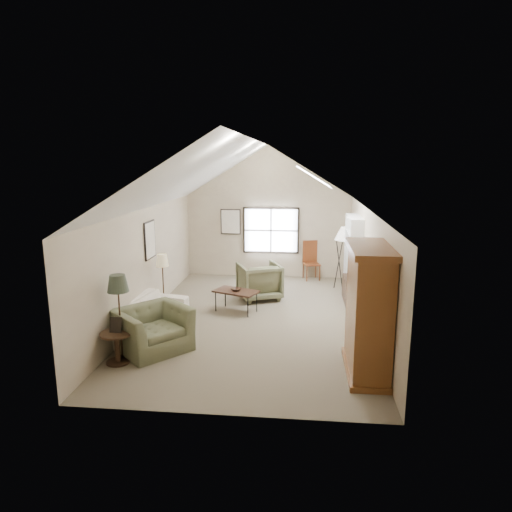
# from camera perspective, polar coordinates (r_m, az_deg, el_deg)

# --- Properties ---
(room_shell) EXTENTS (5.01, 8.01, 4.00)m
(room_shell) POSITION_cam_1_polar(r_m,az_deg,el_deg) (9.89, -0.24, 9.81)
(room_shell) COLOR #746953
(room_shell) RESTS_ON ground
(window) EXTENTS (1.72, 0.08, 1.42)m
(window) POSITION_cam_1_polar(r_m,az_deg,el_deg) (13.98, 1.89, 3.21)
(window) COLOR black
(window) RESTS_ON room_shell
(skylight) EXTENTS (0.80, 1.20, 0.52)m
(skylight) POSITION_cam_1_polar(r_m,az_deg,el_deg) (10.74, 7.30, 9.95)
(skylight) COLOR white
(skylight) RESTS_ON room_shell
(wall_art) EXTENTS (1.97, 3.71, 0.88)m
(wall_art) POSITION_cam_1_polar(r_m,az_deg,el_deg) (12.27, -8.05, 3.17)
(wall_art) COLOR black
(wall_art) RESTS_ON room_shell
(armoire) EXTENTS (0.60, 1.50, 2.20)m
(armoire) POSITION_cam_1_polar(r_m,az_deg,el_deg) (7.92, 13.87, -6.67)
(armoire) COLOR brown
(armoire) RESTS_ON ground
(tv_alcove) EXTENTS (0.32, 1.30, 2.10)m
(tv_alcove) POSITION_cam_1_polar(r_m,az_deg,el_deg) (11.76, 12.02, -0.22)
(tv_alcove) COLOR white
(tv_alcove) RESTS_ON ground
(media_console) EXTENTS (0.34, 1.18, 0.60)m
(media_console) POSITION_cam_1_polar(r_m,az_deg,el_deg) (11.96, 11.75, -4.20)
(media_console) COLOR #382316
(media_console) RESTS_ON ground
(tv_panel) EXTENTS (0.05, 0.90, 0.55)m
(tv_panel) POSITION_cam_1_polar(r_m,az_deg,el_deg) (11.81, 11.88, -1.31)
(tv_panel) COLOR black
(tv_panel) RESTS_ON media_console
(sofa) EXTENTS (1.31, 2.44, 0.67)m
(sofa) POSITION_cam_1_polar(r_m,az_deg,el_deg) (10.04, -13.46, -7.21)
(sofa) COLOR silver
(sofa) RESTS_ON ground
(armchair_near) EXTENTS (1.68, 1.70, 0.83)m
(armchair_near) POSITION_cam_1_polar(r_m,az_deg,el_deg) (9.00, -12.78, -8.95)
(armchair_near) COLOR #5F6345
(armchair_near) RESTS_ON ground
(armchair_far) EXTENTS (1.33, 1.35, 0.95)m
(armchair_far) POSITION_cam_1_polar(r_m,az_deg,el_deg) (11.91, 0.40, -3.15)
(armchair_far) COLOR #595A3F
(armchair_far) RESTS_ON ground
(coffee_table) EXTENTS (1.17, 0.92, 0.52)m
(coffee_table) POSITION_cam_1_polar(r_m,az_deg,el_deg) (10.96, -2.50, -5.66)
(coffee_table) COLOR #371F16
(coffee_table) RESTS_ON ground
(bowl) EXTENTS (0.32, 0.32, 0.06)m
(bowl) POSITION_cam_1_polar(r_m,az_deg,el_deg) (10.88, -2.51, -4.19)
(bowl) COLOR #362316
(bowl) RESTS_ON coffee_table
(side_table) EXTENTS (0.67, 0.67, 0.58)m
(side_table) POSITION_cam_1_polar(r_m,az_deg,el_deg) (8.67, -16.95, -10.90)
(side_table) COLOR #382717
(side_table) RESTS_ON ground
(side_chair) EXTENTS (0.56, 0.56, 1.18)m
(side_chair) POSITION_cam_1_polar(r_m,az_deg,el_deg) (13.86, 6.97, -0.58)
(side_chair) COLOR brown
(side_chair) RESTS_ON ground
(tripod_lamp) EXTENTS (0.68, 0.68, 1.81)m
(tripod_lamp) POSITION_cam_1_polar(r_m,az_deg,el_deg) (12.82, 10.86, -0.28)
(tripod_lamp) COLOR silver
(tripod_lamp) RESTS_ON ground
(dark_lamp) EXTENTS (0.45, 0.45, 1.61)m
(dark_lamp) POSITION_cam_1_polar(r_m,az_deg,el_deg) (8.66, -16.65, -7.25)
(dark_lamp) COLOR #252B1E
(dark_lamp) RESTS_ON ground
(tan_lamp) EXTENTS (0.34, 0.34, 1.45)m
(tan_lamp) POSITION_cam_1_polar(r_m,az_deg,el_deg) (11.02, -11.53, -3.30)
(tan_lamp) COLOR tan
(tan_lamp) RESTS_ON ground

